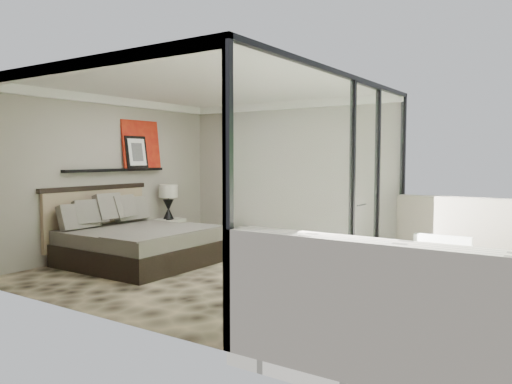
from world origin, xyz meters
The scene contains 14 objects.
floor centered at (0.00, 0.00, 0.00)m, with size 5.00×5.00×0.00m, color black.
ceiling centered at (0.00, 0.00, 2.79)m, with size 4.50×5.00×0.02m, color silver.
back_wall centered at (0.00, 2.49, 1.40)m, with size 4.50×0.02×2.80m, color gray.
left_wall centered at (-2.24, 0.00, 1.40)m, with size 0.02×5.00×2.80m, color gray.
glass_wall centered at (2.25, 0.00, 1.40)m, with size 0.08×5.00×2.80m, color white.
terrace_slab centered at (3.75, 0.00, -0.06)m, with size 3.00×5.00×0.12m, color beige.
picture_ledge centered at (-2.18, 0.10, 1.50)m, with size 0.12×2.20×0.05m, color black.
bed centered at (-1.25, -0.35, 0.35)m, with size 2.14×2.07×1.18m.
nightstand centered at (-1.95, 1.19, 0.24)m, with size 0.48×0.48×0.48m, color black.
table_lamp centered at (-1.97, 1.20, 0.95)m, with size 0.37×0.37×0.67m.
abstract_canvas centered at (-2.19, 0.72, 1.97)m, with size 0.04×0.90×0.90m, color #C64C10.
framed_print centered at (-2.14, 0.55, 1.82)m, with size 0.03×0.50×0.60m, color black.
ottoman centered at (3.92, 1.21, 0.23)m, with size 0.45×0.45×0.45m, color white.
lounger centered at (3.21, 0.68, 0.19)m, with size 0.85×1.61×0.62m.
Camera 1 is at (4.87, -5.96, 1.73)m, focal length 35.00 mm.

